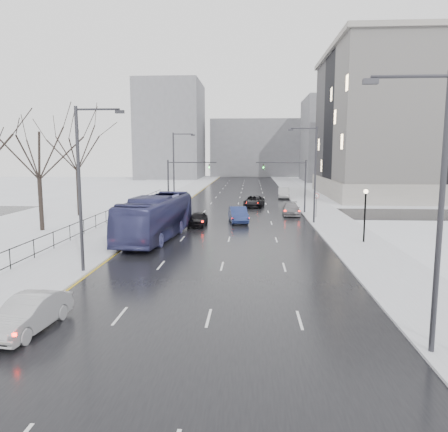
% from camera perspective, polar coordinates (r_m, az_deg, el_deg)
% --- Properties ---
extents(road, '(16.00, 150.00, 0.04)m').
position_cam_1_polar(road, '(65.82, 1.94, 1.82)').
color(road, black).
rests_on(road, ground).
extents(cross_road, '(130.00, 10.00, 0.04)m').
position_cam_1_polar(cross_road, '(53.91, 1.58, 0.43)').
color(cross_road, black).
rests_on(cross_road, ground).
extents(sidewalk_left, '(5.00, 150.00, 0.16)m').
position_cam_1_polar(sidewalk_left, '(66.93, -7.09, 1.92)').
color(sidewalk_left, silver).
rests_on(sidewalk_left, ground).
extents(sidewalk_right, '(5.00, 150.00, 0.16)m').
position_cam_1_polar(sidewalk_right, '(66.36, 11.04, 1.78)').
color(sidewalk_right, silver).
rests_on(sidewalk_right, ground).
extents(park_strip, '(14.00, 150.00, 0.12)m').
position_cam_1_polar(park_strip, '(69.31, -14.84, 1.91)').
color(park_strip, white).
rests_on(park_strip, ground).
extents(tree_park_d, '(8.75, 8.75, 12.50)m').
position_cam_1_polar(tree_park_d, '(44.61, -22.62, -1.85)').
color(tree_park_d, black).
rests_on(tree_park_d, ground).
extents(tree_park_e, '(9.45, 9.45, 13.50)m').
position_cam_1_polar(tree_park_e, '(53.79, -18.35, -0.03)').
color(tree_park_e, black).
rests_on(tree_park_e, ground).
extents(iron_fence, '(0.06, 70.00, 1.30)m').
position_cam_1_polar(iron_fence, '(38.89, -18.92, -1.69)').
color(iron_fence, black).
rests_on(iron_fence, sidewalk_left).
extents(streetlight_r_near, '(2.95, 0.25, 10.00)m').
position_cam_1_polar(streetlight_r_near, '(16.73, 25.82, 1.74)').
color(streetlight_r_near, '#2D2D33').
rests_on(streetlight_r_near, ground).
extents(streetlight_r_mid, '(2.95, 0.25, 10.00)m').
position_cam_1_polar(streetlight_r_mid, '(45.87, 11.56, 5.93)').
color(streetlight_r_mid, '#2D2D33').
rests_on(streetlight_r_mid, ground).
extents(streetlight_l_near, '(2.95, 0.25, 10.00)m').
position_cam_1_polar(streetlight_l_near, '(27.34, -17.95, 4.33)').
color(streetlight_l_near, '#2D2D33').
rests_on(streetlight_l_near, ground).
extents(streetlight_l_far, '(2.95, 0.25, 10.00)m').
position_cam_1_polar(streetlight_l_far, '(58.28, -6.37, 6.48)').
color(streetlight_l_far, '#2D2D33').
rests_on(streetlight_l_far, ground).
extents(lamppost_r_mid, '(0.36, 0.36, 4.28)m').
position_cam_1_polar(lamppost_r_mid, '(36.82, 17.95, 1.02)').
color(lamppost_r_mid, black).
rests_on(lamppost_r_mid, sidewalk_right).
extents(mast_signal_right, '(6.10, 0.33, 6.50)m').
position_cam_1_polar(mast_signal_right, '(53.77, 9.45, 4.67)').
color(mast_signal_right, '#2D2D33').
rests_on(mast_signal_right, ground).
extents(mast_signal_left, '(6.10, 0.33, 6.50)m').
position_cam_1_polar(mast_signal_left, '(54.26, -6.19, 4.77)').
color(mast_signal_left, '#2D2D33').
rests_on(mast_signal_left, ground).
extents(no_uturn_sign, '(0.60, 0.06, 2.70)m').
position_cam_1_polar(no_uturn_sign, '(50.19, 11.99, 2.30)').
color(no_uturn_sign, '#2D2D33').
rests_on(no_uturn_sign, sidewalk_right).
extents(civic_building, '(41.00, 31.00, 24.80)m').
position_cam_1_polar(civic_building, '(84.30, 27.16, 9.95)').
color(civic_building, gray).
rests_on(civic_building, ground).
extents(bldg_far_right, '(24.00, 20.00, 22.00)m').
position_cam_1_polar(bldg_far_right, '(123.27, 16.03, 9.57)').
color(bldg_far_right, slate).
rests_on(bldg_far_right, ground).
extents(bldg_far_left, '(18.00, 22.00, 28.00)m').
position_cam_1_polar(bldg_far_left, '(132.73, -6.93, 10.99)').
color(bldg_far_left, slate).
rests_on(bldg_far_left, ground).
extents(bldg_far_center, '(30.00, 18.00, 18.00)m').
position_cam_1_polar(bldg_far_center, '(145.42, 4.46, 8.80)').
color(bldg_far_center, slate).
rests_on(bldg_far_center, ground).
extents(sedan_left_near, '(2.03, 4.55, 1.45)m').
position_cam_1_polar(sedan_left_near, '(19.93, -24.13, -11.58)').
color(sedan_left_near, '#9F9FA3').
rests_on(sedan_left_near, road).
extents(bus, '(4.36, 13.53, 3.70)m').
position_cam_1_polar(bus, '(37.62, -8.85, -0.15)').
color(bus, navy).
rests_on(bus, road).
extents(sedan_center_near, '(1.87, 4.22, 1.41)m').
position_cam_1_polar(sedan_center_near, '(43.99, -3.44, -0.38)').
color(sedan_center_near, black).
rests_on(sedan_center_near, road).
extents(sedan_right_near, '(2.40, 5.19, 1.65)m').
position_cam_1_polar(sedan_right_near, '(46.19, 1.87, 0.19)').
color(sedan_right_near, navy).
rests_on(sedan_right_near, road).
extents(sedan_right_cross, '(3.13, 5.65, 1.50)m').
position_cam_1_polar(sedan_right_cross, '(60.06, 3.94, 1.94)').
color(sedan_right_cross, black).
rests_on(sedan_right_cross, road).
extents(sedan_right_far, '(2.14, 4.95, 1.42)m').
position_cam_1_polar(sedan_right_far, '(52.32, 8.77, 0.90)').
color(sedan_right_far, gray).
rests_on(sedan_right_far, road).
extents(sedan_right_distant, '(2.08, 5.23, 1.69)m').
position_cam_1_polar(sedan_right_distant, '(72.15, 7.82, 3.00)').
color(sedan_right_distant, '#A0A2A4').
rests_on(sedan_right_distant, road).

